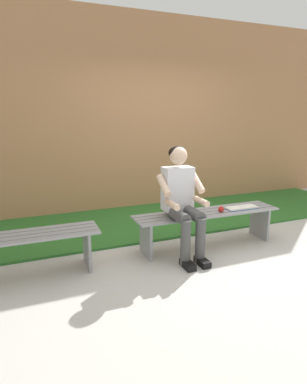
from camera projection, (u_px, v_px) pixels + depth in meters
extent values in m
cube|color=beige|center=(155.00, 311.00, 2.75)|extent=(10.00, 7.00, 0.04)
cube|color=#2D6B28|center=(96.00, 223.00, 4.83)|extent=(9.00, 1.92, 0.03)
cube|color=#B27A51|center=(118.00, 114.00, 5.36)|extent=(9.50, 0.24, 3.17)
cube|color=gray|center=(201.00, 209.00, 4.08)|extent=(1.84, 0.10, 0.02)
cube|color=gray|center=(205.00, 211.00, 3.99)|extent=(1.84, 0.10, 0.02)
cube|color=gray|center=(210.00, 214.00, 3.90)|extent=(1.84, 0.10, 0.02)
cube|color=gray|center=(214.00, 216.00, 3.80)|extent=(1.84, 0.10, 0.02)
cube|color=gray|center=(259.00, 222.00, 4.28)|extent=(0.03, 0.36, 0.42)
cube|color=gray|center=(146.00, 239.00, 3.71)|extent=(0.03, 0.36, 0.42)
cube|color=gray|center=(12.00, 232.00, 3.29)|extent=(1.68, 0.10, 0.02)
cube|color=gray|center=(12.00, 236.00, 3.20)|extent=(1.68, 0.10, 0.02)
cube|color=gray|center=(12.00, 239.00, 3.10)|extent=(1.68, 0.10, 0.02)
cube|color=gray|center=(11.00, 243.00, 3.01)|extent=(1.68, 0.10, 0.02)
cube|color=gray|center=(87.00, 248.00, 3.46)|extent=(0.03, 0.36, 0.42)
cube|color=silver|center=(177.00, 188.00, 3.74)|extent=(0.34, 0.20, 0.50)
sphere|color=beige|center=(178.00, 156.00, 3.64)|extent=(0.20, 0.20, 0.20)
ellipsoid|color=black|center=(177.00, 153.00, 3.66)|extent=(0.20, 0.19, 0.15)
cylinder|color=#4C4C4C|center=(192.00, 213.00, 3.65)|extent=(0.13, 0.40, 0.13)
cylinder|color=#4C4C4C|center=(178.00, 215.00, 3.59)|extent=(0.13, 0.40, 0.13)
cylinder|color=#4C4C4C|center=(200.00, 241.00, 3.53)|extent=(0.11, 0.11, 0.51)
cube|color=black|center=(202.00, 262.00, 3.53)|extent=(0.10, 0.22, 0.07)
cylinder|color=#4C4C4C|center=(186.00, 243.00, 3.47)|extent=(0.11, 0.11, 0.51)
cube|color=black|center=(188.00, 265.00, 3.46)|extent=(0.10, 0.22, 0.07)
cylinder|color=beige|center=(197.00, 182.00, 3.73)|extent=(0.08, 0.28, 0.23)
cylinder|color=beige|center=(201.00, 201.00, 3.61)|extent=(0.07, 0.26, 0.07)
cylinder|color=beige|center=(164.00, 185.00, 3.57)|extent=(0.08, 0.28, 0.23)
cylinder|color=beige|center=(172.00, 205.00, 3.48)|extent=(0.07, 0.26, 0.07)
sphere|color=red|center=(221.00, 209.00, 3.92)|extent=(0.07, 0.07, 0.07)
cube|color=white|center=(248.00, 207.00, 4.11)|extent=(0.20, 0.15, 0.02)
cube|color=white|center=(235.00, 208.00, 4.03)|extent=(0.20, 0.15, 0.02)
cube|color=#1E478C|center=(241.00, 208.00, 4.07)|extent=(0.41, 0.16, 0.01)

